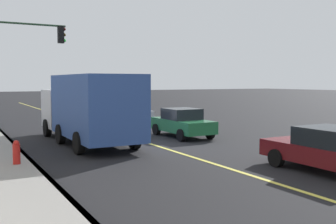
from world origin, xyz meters
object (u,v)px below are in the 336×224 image
object	(u,v)px
truck_blue	(89,107)
fire_hydrant	(16,154)
car_green	(182,123)
car_silver	(129,113)
car_maroon	(335,150)
traffic_light_mast	(23,56)

from	to	relation	value
truck_blue	fire_hydrant	distance (m)	5.54
car_green	fire_hydrant	bearing A→B (deg)	113.32
car_silver	car_maroon	bearing A→B (deg)	-179.70
car_silver	traffic_light_mast	distance (m)	8.25
car_silver	truck_blue	xyz separation A→B (m)	(-6.54, 4.79, 0.92)
car_green	traffic_light_mast	xyz separation A→B (m)	(4.02, 7.09, 3.40)
traffic_light_mast	fire_hydrant	world-z (taller)	traffic_light_mast
car_maroon	truck_blue	world-z (taller)	truck_blue
fire_hydrant	car_green	bearing A→B (deg)	-66.68
truck_blue	car_maroon	bearing A→B (deg)	-152.82
truck_blue	traffic_light_mast	world-z (taller)	traffic_light_mast
truck_blue	fire_hydrant	world-z (taller)	truck_blue
car_green	car_silver	size ratio (longest dim) A/B	0.97
car_green	fire_hydrant	world-z (taller)	car_green
traffic_light_mast	car_maroon	bearing A→B (deg)	-151.88
car_green	traffic_light_mast	bearing A→B (deg)	60.45
car_maroon	car_green	bearing A→B (deg)	-0.02
car_silver	truck_blue	world-z (taller)	truck_blue
car_silver	truck_blue	distance (m)	8.16
car_silver	car_maroon	xyz separation A→B (m)	(-16.03, -0.08, -0.04)
truck_blue	fire_hydrant	xyz separation A→B (m)	(-3.93, 3.70, -1.22)
car_silver	fire_hydrant	distance (m)	13.49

